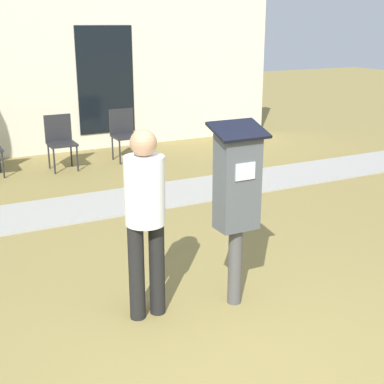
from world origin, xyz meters
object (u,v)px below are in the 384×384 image
object	(u,v)px
parking_meter	(237,192)
outdoor_chair_middle	(60,138)
outdoor_chair_right	(124,131)
person_standing	(145,211)

from	to	relation	value
parking_meter	outdoor_chair_middle	world-z (taller)	parking_meter
outdoor_chair_right	parking_meter	bearing A→B (deg)	-86.45
outdoor_chair_middle	parking_meter	bearing A→B (deg)	-106.77
outdoor_chair_middle	person_standing	bearing A→B (deg)	-115.29
parking_meter	person_standing	xyz separation A→B (m)	(-0.75, 0.15, -0.09)
person_standing	outdoor_chair_middle	bearing A→B (deg)	76.77
outdoor_chair_middle	outdoor_chair_right	size ratio (longest dim) A/B	1.00
parking_meter	outdoor_chair_right	distance (m)	5.37
person_standing	outdoor_chair_right	bearing A→B (deg)	64.63
parking_meter	person_standing	distance (m)	0.77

